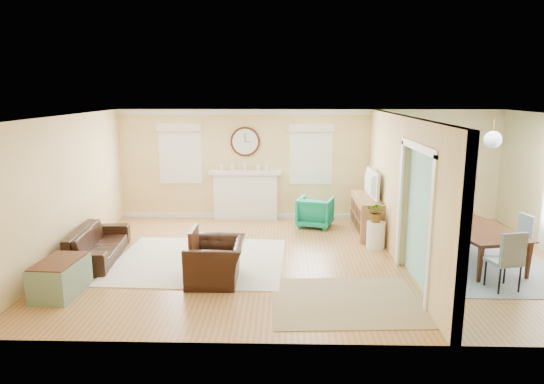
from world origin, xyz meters
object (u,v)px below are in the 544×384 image
Objects in this scene: sofa at (97,244)px; dining_table at (476,245)px; green_chair at (315,212)px; credenza at (367,215)px; eames_chair at (216,261)px.

sofa is 1.05× the size of dining_table.
green_chair is 0.48× the size of credenza.
green_chair is at bearing 155.70° from credenza.
credenza reaches higher than sofa.
credenza reaches higher than eames_chair.
eames_chair reaches higher than sofa.
eames_chair is at bearing 78.22° from green_chair.
credenza is at bearing 31.00° from dining_table.
green_chair is (4.12, 2.25, 0.05)m from sofa.
eames_chair is at bearing -136.22° from credenza.
dining_table is at bearing -95.88° from sofa.
sofa is 4.69m from green_chair.
credenza is at bearing -76.77° from sofa.
green_chair reaches higher than dining_table.
sofa is 6.84m from dining_table.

